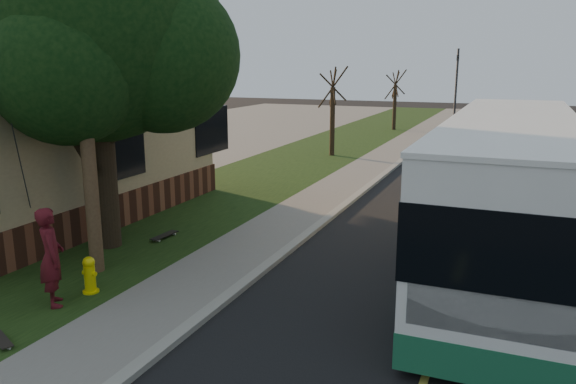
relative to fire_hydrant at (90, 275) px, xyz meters
The scene contains 18 objects.
ground 2.64m from the fire_hydrant, ahead, with size 120.00×120.00×0.00m, color black.
road 11.99m from the fire_hydrant, 56.58° to the left, with size 8.00×80.00×0.01m, color black.
curb 10.34m from the fire_hydrant, 75.43° to the left, with size 0.25×80.00×0.12m, color gray.
sidewalk 10.13m from the fire_hydrant, 80.91° to the left, with size 2.00×80.00×0.08m, color slate.
grass_verge 10.19m from the fire_hydrant, 100.76° to the left, with size 5.00×80.00×0.07m, color black.
building_lot 15.55m from the fire_hydrant, 139.96° to the left, with size 15.00×80.00×0.04m, color slate.
fire_hydrant is the anchor object (origin of this frame).
utility_pole 4.37m from the fire_hydrant, 125.38° to the left, with size 2.86×3.21×9.07m.
leafy_tree 5.65m from the fire_hydrant, 120.67° to the left, with size 6.30×6.00×7.80m.
bare_tree_near 18.10m from the fire_hydrant, 92.86° to the left, with size 1.38×1.21×4.31m.
bare_tree_far 30.04m from the fire_hydrant, 90.76° to the left, with size 1.38×1.21×4.03m.
traffic_signal 34.25m from the fire_hydrant, 84.79° to the left, with size 0.18×0.22×5.50m.
transit_bus 9.31m from the fire_hydrant, 36.00° to the left, with size 2.85×12.36×3.34m.
skateboarder 0.93m from the fire_hydrant, 106.97° to the right, with size 0.68×0.45×1.88m, color #4C0F16.
skateboard_main 3.62m from the fire_hydrant, 101.38° to the left, with size 0.29×0.92×0.09m.
skateboard_spare 2.21m from the fire_hydrant, 87.38° to the right, with size 0.74×0.48×0.07m.
dumpster 9.86m from the fire_hydrant, 133.46° to the left, with size 1.64×1.45×1.22m.
distant_car 30.22m from the fire_hydrant, 78.12° to the left, with size 1.73×4.30×1.46m, color black.
Camera 1 is at (4.97, -8.08, 4.49)m, focal length 35.00 mm.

